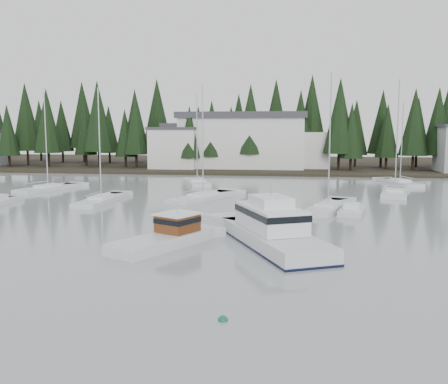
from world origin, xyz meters
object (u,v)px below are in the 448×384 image
object	(u,v)px
cabin_cruiser_center	(273,234)
sailboat_4	(400,184)
sailboat_5	(203,199)
sailboat_6	(197,184)
sailboat_7	(48,190)
lobster_boat_brown	(165,239)
harbor_inn	(253,141)
sailboat_11	(101,201)
runabout_1	(352,212)
sailboat_10	(395,194)
sailboat_8	(328,209)
house_west	(175,147)

from	to	relation	value
cabin_cruiser_center	sailboat_4	size ratio (longest dim) A/B	1.03
sailboat_4	sailboat_5	xyz separation A→B (m)	(-26.25, -19.43, 0.00)
sailboat_5	sailboat_6	bearing A→B (deg)	37.12
sailboat_7	cabin_cruiser_center	bearing A→B (deg)	-114.58
lobster_boat_brown	sailboat_7	size ratio (longest dim) A/B	0.63
harbor_inn	sailboat_6	world-z (taller)	sailboat_6
sailboat_11	runabout_1	xyz separation A→B (m)	(27.29, -3.75, 0.06)
lobster_boat_brown	sailboat_10	world-z (taller)	sailboat_10
sailboat_6	sailboat_11	size ratio (longest dim) A/B	1.05
sailboat_7	harbor_inn	bearing A→B (deg)	-17.57
sailboat_6	sailboat_5	bearing A→B (deg)	173.59
sailboat_4	sailboat_8	bearing A→B (deg)	138.80
lobster_boat_brown	sailboat_6	size ratio (longest dim) A/B	0.64
harbor_inn	lobster_boat_brown	bearing A→B (deg)	-90.82
house_west	cabin_cruiser_center	world-z (taller)	house_west
sailboat_8	runabout_1	distance (m)	3.03
sailboat_10	cabin_cruiser_center	bearing A→B (deg)	166.87
harbor_inn	sailboat_5	distance (m)	42.06
harbor_inn	sailboat_11	size ratio (longest dim) A/B	2.22
cabin_cruiser_center	sailboat_8	bearing A→B (deg)	-41.76
sailboat_7	sailboat_6	bearing A→B (deg)	-45.20
house_west	sailboat_10	bearing A→B (deg)	-41.11
lobster_boat_brown	sailboat_4	distance (m)	49.42
sailboat_4	sailboat_10	size ratio (longest dim) A/B	0.86
sailboat_5	sailboat_7	distance (m)	23.02
sailboat_4	sailboat_5	bearing A→B (deg)	111.30
harbor_inn	runabout_1	bearing A→B (deg)	-74.27
lobster_boat_brown	sailboat_5	size ratio (longest dim) A/B	0.64
house_west	sailboat_10	size ratio (longest dim) A/B	0.64
sailboat_10	sailboat_11	world-z (taller)	sailboat_10
sailboat_7	sailboat_8	world-z (taller)	sailboat_8
harbor_inn	sailboat_11	bearing A→B (deg)	-106.47
runabout_1	sailboat_11	bearing A→B (deg)	94.37
harbor_inn	lobster_boat_brown	world-z (taller)	harbor_inn
sailboat_4	sailboat_7	size ratio (longest dim) A/B	0.89
harbor_inn	sailboat_7	distance (m)	44.01
house_west	sailboat_7	bearing A→B (deg)	-106.56
cabin_cruiser_center	sailboat_4	world-z (taller)	sailboat_4
house_west	sailboat_11	xyz separation A→B (m)	(1.61, -42.11, -4.59)
sailboat_4	sailboat_6	distance (m)	30.22
sailboat_4	sailboat_5	distance (m)	32.66
sailboat_7	sailboat_10	world-z (taller)	sailboat_10
cabin_cruiser_center	sailboat_11	xyz separation A→B (m)	(-20.13, 18.35, -0.74)
cabin_cruiser_center	lobster_boat_brown	bearing A→B (deg)	73.34
sailboat_8	lobster_boat_brown	bearing A→B (deg)	162.09
sailboat_6	runabout_1	world-z (taller)	sailboat_6
sailboat_5	sailboat_11	world-z (taller)	sailboat_5
cabin_cruiser_center	runabout_1	distance (m)	16.28
harbor_inn	sailboat_4	bearing A→B (deg)	-42.93
sailboat_10	sailboat_7	bearing A→B (deg)	104.26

